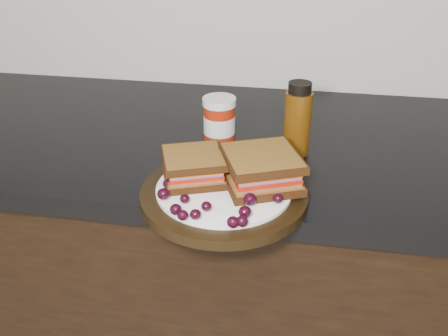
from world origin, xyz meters
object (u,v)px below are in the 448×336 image
Objects in this scene: condiment_jar at (219,121)px; oil_bottle at (298,119)px; sandwich_left at (194,167)px; plate at (224,195)px.

oil_bottle is (0.16, -0.02, 0.02)m from condiment_jar.
condiment_jar reaches higher than sandwich_left.
sandwich_left is at bearing -133.75° from oil_bottle.
condiment_jar is at bearing 66.68° from sandwich_left.
sandwich_left is (-0.06, 0.02, 0.04)m from plate.
plate is 2.79× the size of sandwich_left.
sandwich_left is 0.69× the size of oil_bottle.
condiment_jar is at bearing 172.64° from oil_bottle.
plate is 0.23m from oil_bottle.
sandwich_left is 1.03× the size of condiment_jar.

